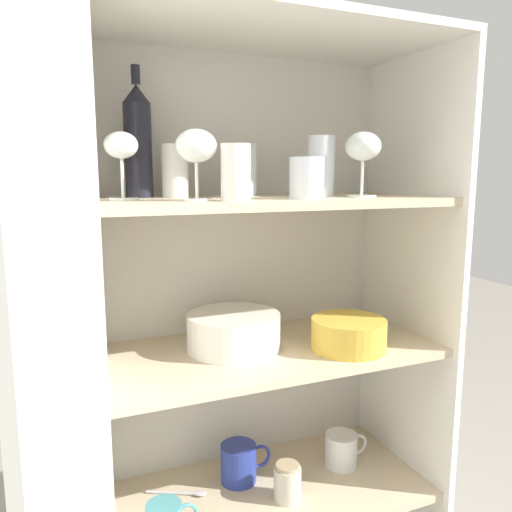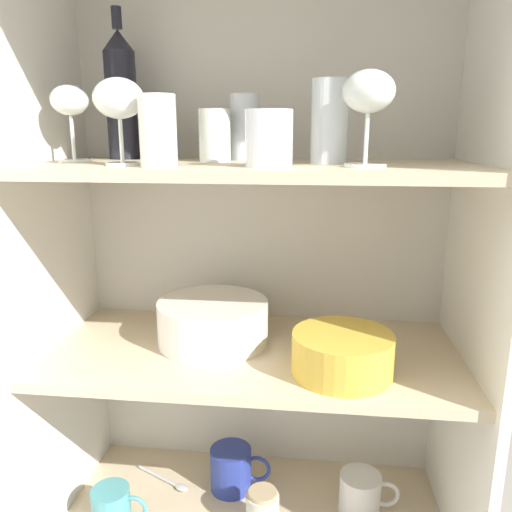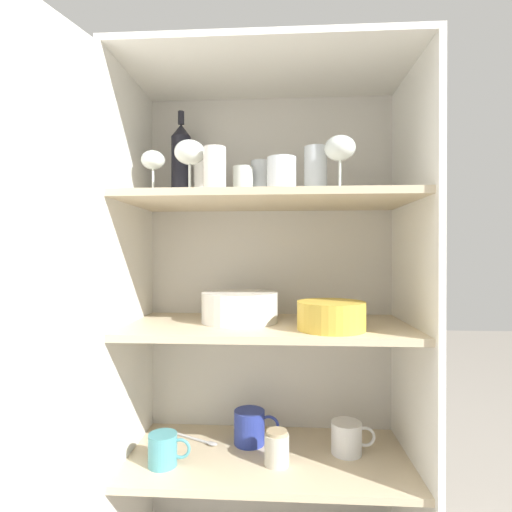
# 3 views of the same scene
# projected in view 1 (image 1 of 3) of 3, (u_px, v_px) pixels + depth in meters

# --- Properties ---
(cupboard_back_panel) EXTENTS (0.86, 0.02, 1.47)m
(cupboard_back_panel) POSITION_uv_depth(u_px,v_px,m) (241.00, 324.00, 1.43)
(cupboard_back_panel) COLOR silver
(cupboard_back_panel) RESTS_ON ground_plane
(cupboard_side_left) EXTENTS (0.02, 0.42, 1.47)m
(cupboard_side_left) POSITION_uv_depth(u_px,v_px,m) (94.00, 371.00, 1.09)
(cupboard_side_left) COLOR white
(cupboard_side_left) RESTS_ON ground_plane
(cupboard_side_right) EXTENTS (0.02, 0.42, 1.47)m
(cupboard_side_right) POSITION_uv_depth(u_px,v_px,m) (405.00, 326.00, 1.41)
(cupboard_side_right) COLOR white
(cupboard_side_right) RESTS_ON ground_plane
(cupboard_top_panel) EXTENTS (0.86, 0.42, 0.02)m
(cupboard_top_panel) POSITION_uv_depth(u_px,v_px,m) (271.00, 31.00, 1.13)
(cupboard_top_panel) COLOR white
(cupboard_top_panel) RESTS_ON cupboard_side_left
(shelf_board_lower) EXTENTS (0.82, 0.38, 0.02)m
(shelf_board_lower) POSITION_uv_depth(u_px,v_px,m) (269.00, 492.00, 1.31)
(shelf_board_lower) COLOR beige
(shelf_board_middle) EXTENTS (0.82, 0.38, 0.02)m
(shelf_board_middle) POSITION_uv_depth(u_px,v_px,m) (270.00, 351.00, 1.25)
(shelf_board_middle) COLOR beige
(shelf_board_upper) EXTENTS (0.82, 0.38, 0.02)m
(shelf_board_upper) POSITION_uv_depth(u_px,v_px,m) (270.00, 202.00, 1.19)
(shelf_board_upper) COLOR beige
(cupboard_door) EXTENTS (0.12, 0.42, 1.47)m
(cupboard_door) POSITION_uv_depth(u_px,v_px,m) (74.00, 487.00, 0.68)
(cupboard_door) COLOR silver
(cupboard_door) RESTS_ON ground_plane
(tumbler_glass_0) EXTENTS (0.06, 0.06, 0.12)m
(tumbler_glass_0) POSITION_uv_depth(u_px,v_px,m) (175.00, 171.00, 1.18)
(tumbler_glass_0) COLOR white
(tumbler_glass_0) RESTS_ON shelf_board_upper
(tumbler_glass_1) EXTENTS (0.06, 0.06, 0.10)m
(tumbler_glass_1) POSITION_uv_depth(u_px,v_px,m) (234.00, 176.00, 1.18)
(tumbler_glass_1) COLOR white
(tumbler_glass_1) RESTS_ON shelf_board_upper
(tumbler_glass_2) EXTENTS (0.07, 0.07, 0.15)m
(tumbler_glass_2) POSITION_uv_depth(u_px,v_px,m) (321.00, 166.00, 1.24)
(tumbler_glass_2) COLOR white
(tumbler_glass_2) RESTS_ON shelf_board_upper
(tumbler_glass_3) EXTENTS (0.06, 0.06, 0.13)m
(tumbler_glass_3) POSITION_uv_depth(u_px,v_px,m) (245.00, 170.00, 1.26)
(tumbler_glass_3) COLOR white
(tumbler_glass_3) RESTS_ON shelf_board_upper
(tumbler_glass_4) EXTENTS (0.08, 0.08, 0.09)m
(tumbler_glass_4) POSITION_uv_depth(u_px,v_px,m) (307.00, 178.00, 1.10)
(tumbler_glass_4) COLOR white
(tumbler_glass_4) RESTS_ON shelf_board_upper
(tumbler_glass_5) EXTENTS (0.06, 0.06, 0.11)m
(tumbler_glass_5) POSITION_uv_depth(u_px,v_px,m) (236.00, 173.00, 1.01)
(tumbler_glass_5) COLOR silver
(tumbler_glass_5) RESTS_ON shelf_board_upper
(wine_glass_0) EXTENTS (0.07, 0.07, 0.14)m
(wine_glass_0) POSITION_uv_depth(u_px,v_px,m) (121.00, 150.00, 1.03)
(wine_glass_0) COLOR white
(wine_glass_0) RESTS_ON shelf_board_upper
(wine_glass_1) EXTENTS (0.08, 0.08, 0.14)m
(wine_glass_1) POSITION_uv_depth(u_px,v_px,m) (196.00, 148.00, 1.00)
(wine_glass_1) COLOR white
(wine_glass_1) RESTS_ON shelf_board_upper
(wine_glass_2) EXTENTS (0.08, 0.08, 0.15)m
(wine_glass_2) POSITION_uv_depth(u_px,v_px,m) (363.00, 149.00, 1.17)
(wine_glass_2) COLOR white
(wine_glass_2) RESTS_ON shelf_board_upper
(wine_bottle) EXTENTS (0.06, 0.06, 0.30)m
(wine_bottle) POSITION_uv_depth(u_px,v_px,m) (138.00, 141.00, 1.16)
(wine_bottle) COLOR black
(wine_bottle) RESTS_ON shelf_board_upper
(plate_stack_white) EXTENTS (0.23, 0.23, 0.09)m
(plate_stack_white) POSITION_uv_depth(u_px,v_px,m) (234.00, 331.00, 1.23)
(plate_stack_white) COLOR white
(plate_stack_white) RESTS_ON shelf_board_middle
(mixing_bowl_large) EXTENTS (0.18, 0.18, 0.08)m
(mixing_bowl_large) POSITION_uv_depth(u_px,v_px,m) (349.00, 333.00, 1.23)
(mixing_bowl_large) COLOR gold
(mixing_bowl_large) RESTS_ON shelf_board_middle
(coffee_mug_primary) EXTENTS (0.14, 0.10, 0.10)m
(coffee_mug_primary) POSITION_uv_depth(u_px,v_px,m) (239.00, 463.00, 1.34)
(coffee_mug_primary) COLOR #283893
(coffee_mug_primary) RESTS_ON shelf_board_lower
(coffee_mug_extra_1) EXTENTS (0.13, 0.09, 0.09)m
(coffee_mug_extra_1) POSITION_uv_depth(u_px,v_px,m) (342.00, 450.00, 1.42)
(coffee_mug_extra_1) COLOR white
(coffee_mug_extra_1) RESTS_ON shelf_board_lower
(storage_jar) EXTENTS (0.07, 0.07, 0.10)m
(storage_jar) POSITION_uv_depth(u_px,v_px,m) (287.00, 482.00, 1.27)
(storage_jar) COLOR beige
(storage_jar) RESTS_ON shelf_board_lower
(serving_spoon) EXTENTS (0.15, 0.09, 0.01)m
(serving_spoon) POSITION_uv_depth(u_px,v_px,m) (182.00, 493.00, 1.29)
(serving_spoon) COLOR silver
(serving_spoon) RESTS_ON shelf_board_lower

